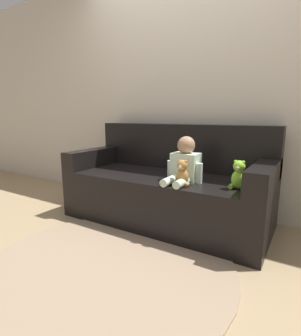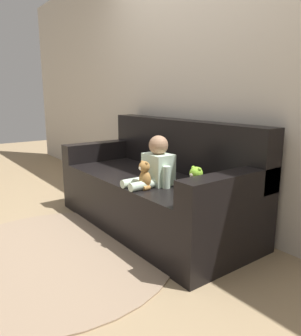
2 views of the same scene
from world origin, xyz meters
TOP-DOWN VIEW (x-y plane):
  - ground_plane at (0.00, 0.00)m, footprint 12.00×12.00m
  - wall_back at (0.00, 0.50)m, footprint 8.00×0.05m
  - couch at (0.00, 0.05)m, footprint 1.87×0.84m
  - person_baby at (0.26, -0.15)m, footprint 0.31×0.37m
  - teddy_bear_brown at (0.30, -0.29)m, footprint 0.12×0.09m
  - plush_toy_side at (0.70, -0.16)m, footprint 0.13×0.10m
  - toy_ball at (0.66, 0.07)m, footprint 0.09×0.09m
  - floor_rug at (0.05, -0.89)m, footprint 1.70×1.70m

SIDE VIEW (x-z plane):
  - ground_plane at x=0.00m, z-range 0.00..0.00m
  - floor_rug at x=0.05m, z-range 0.00..0.01m
  - couch at x=0.00m, z-range -0.13..0.77m
  - toy_ball at x=0.66m, z-range 0.46..0.55m
  - teddy_bear_brown at x=0.30m, z-range 0.45..0.65m
  - plush_toy_side at x=0.70m, z-range 0.45..0.67m
  - person_baby at x=0.26m, z-range 0.41..0.79m
  - wall_back at x=0.00m, z-range 0.00..2.60m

